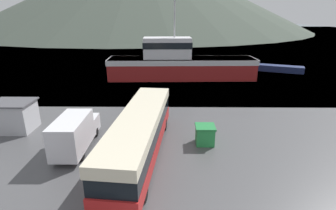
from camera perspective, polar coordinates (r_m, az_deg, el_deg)
The scene contains 7 objects.
water_surface at distance 146.37m, azimuth 0.37°, elevation 15.66°, with size 240.00×240.00×0.00m, color slate.
tour_bus at distance 17.91m, azimuth -6.12°, elevation -6.00°, with size 3.78×13.15×3.10m.
delivery_van at distance 19.96m, azimuth -19.59°, elevation -5.57°, with size 1.96×5.92×2.61m.
fishing_boat at distance 39.89m, azimuth 2.42°, elevation 9.11°, with size 22.00×5.52×11.86m.
storage_bin at distance 20.07m, azimuth 8.04°, elevation -6.40°, with size 1.46×1.43×1.46m.
dock_kiosk at distance 25.45m, azimuth -30.49°, elevation -2.06°, with size 3.33×2.71×2.52m.
small_boat at distance 48.70m, azimuth 22.89°, elevation 7.33°, with size 8.04×4.77×1.04m.
Camera 1 is at (0.89, -6.16, 9.39)m, focal length 28.00 mm.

